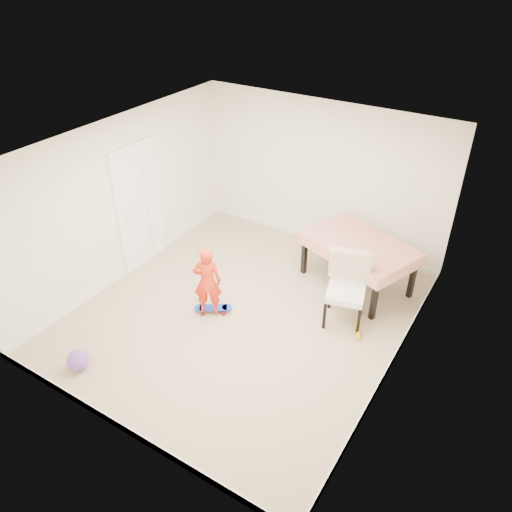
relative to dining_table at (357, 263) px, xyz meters
The scene contains 17 objects.
ground 1.98m from the dining_table, 125.35° to the right, with size 5.00×5.00×0.00m, color tan.
ceiling 2.92m from the dining_table, 125.35° to the right, with size 4.50×5.00×0.04m, color silver.
wall_back 1.70m from the dining_table, 141.39° to the left, with size 4.50×0.04×2.60m, color white.
wall_front 4.31m from the dining_table, 105.45° to the right, with size 4.50×0.04×2.60m, color white.
wall_left 3.82m from the dining_table, 154.73° to the right, with size 0.04×5.00×2.60m, color white.
wall_right 2.13m from the dining_table, 55.04° to the right, with size 0.04×5.00×2.60m, color white.
door 3.64m from the dining_table, 159.02° to the right, with size 0.10×0.94×2.11m, color white.
baseboard_back 1.48m from the dining_table, 141.08° to the left, with size 4.50×0.02×0.12m, color white.
baseboard_front 4.24m from the dining_table, 105.42° to the right, with size 4.50×0.02×0.12m, color white.
baseboard_left 3.73m from the dining_table, 154.79° to the right, with size 0.02×5.00×0.12m, color white.
baseboard_right 1.97m from the dining_table, 54.80° to the right, with size 0.02×5.00×0.12m, color white.
dining_table is the anchor object (origin of this frame).
dining_chair 0.98m from the dining_table, 77.72° to the right, with size 0.59×0.67×1.08m, color silver, non-canonical shape.
skateboard 2.38m from the dining_table, 130.52° to the right, with size 0.57×0.21×0.08m, color blue, non-canonical shape.
child 2.43m from the dining_table, 129.86° to the right, with size 0.41×0.27×1.11m, color red.
balloon 4.35m from the dining_table, 122.45° to the right, with size 0.28×0.28×0.28m, color purple.
foam_toy 1.23m from the dining_table, 65.17° to the right, with size 0.06×0.06×0.40m, color yellow.
Camera 1 is at (3.23, -4.83, 4.79)m, focal length 35.00 mm.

